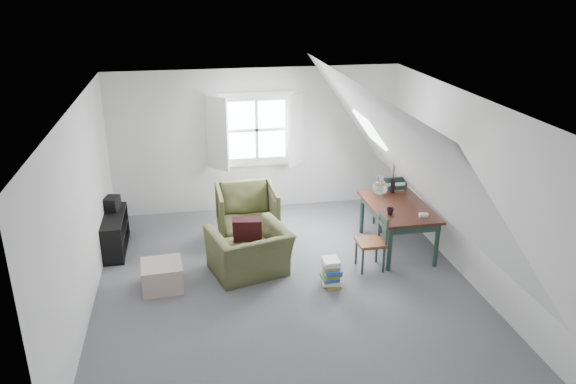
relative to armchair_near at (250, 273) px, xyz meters
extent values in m
plane|color=#535459|center=(0.43, -0.37, 0.00)|extent=(5.50, 5.50, 0.00)
plane|color=white|center=(0.43, -0.37, 2.50)|extent=(5.50, 5.50, 0.00)
plane|color=silver|center=(0.43, 2.38, 1.25)|extent=(5.00, 0.00, 5.00)
plane|color=silver|center=(0.43, -3.12, 1.25)|extent=(5.00, 0.00, 5.00)
plane|color=silver|center=(-2.07, -0.37, 1.25)|extent=(0.00, 5.50, 5.50)
plane|color=silver|center=(2.93, -0.37, 1.25)|extent=(0.00, 5.50, 5.50)
plane|color=white|center=(-1.12, -0.37, 1.78)|extent=(3.19, 5.50, 4.48)
plane|color=white|center=(1.98, -0.37, 1.78)|extent=(3.19, 5.50, 4.48)
cube|color=white|center=(0.43, 2.36, 1.45)|extent=(1.30, 0.04, 1.30)
cube|color=white|center=(-0.25, 2.20, 1.45)|extent=(0.35, 0.35, 1.25)
cube|color=white|center=(1.11, 2.20, 1.45)|extent=(0.35, 0.35, 1.25)
cube|color=white|center=(0.43, 2.35, 1.45)|extent=(1.00, 0.02, 1.00)
cube|color=white|center=(0.43, 2.33, 1.45)|extent=(1.08, 0.04, 0.05)
cube|color=white|center=(0.43, 2.33, 1.45)|extent=(0.05, 0.04, 1.08)
cube|color=white|center=(1.98, 0.93, 1.75)|extent=(0.35, 0.75, 0.47)
imported|color=#444929|center=(0.00, 0.00, 0.00)|extent=(1.24, 1.15, 0.67)
imported|color=#444929|center=(0.11, 1.15, 0.00)|extent=(0.93, 0.96, 0.86)
cube|color=#370F15|center=(0.00, 0.15, 0.59)|extent=(0.44, 0.30, 0.42)
cube|color=tan|center=(-1.20, -0.18, 0.18)|extent=(0.57, 0.57, 0.35)
cube|color=black|center=(2.31, 0.35, 0.70)|extent=(0.86, 1.43, 0.04)
cube|color=#21382F|center=(2.31, 0.35, 0.62)|extent=(0.76, 1.33, 0.11)
cylinder|color=#21382F|center=(1.95, -0.28, 0.34)|extent=(0.07, 0.07, 0.68)
cylinder|color=#21382F|center=(2.66, -0.28, 0.34)|extent=(0.07, 0.07, 0.68)
cylinder|color=#21382F|center=(1.95, 0.99, 0.34)|extent=(0.07, 0.07, 0.68)
cylinder|color=#21382F|center=(2.66, 0.99, 0.34)|extent=(0.07, 0.07, 0.68)
sphere|color=silver|center=(2.16, 0.80, 0.85)|extent=(0.24, 0.24, 0.24)
cylinder|color=silver|center=(2.16, 0.80, 1.00)|extent=(0.08, 0.08, 0.13)
cylinder|color=black|center=(2.41, 0.90, 0.83)|extent=(0.07, 0.07, 0.23)
cylinder|color=#3F2D1E|center=(2.41, 0.90, 1.08)|extent=(0.03, 0.05, 0.41)
cylinder|color=#3F2D1E|center=(2.42, 0.91, 1.08)|extent=(0.04, 0.06, 0.41)
cylinder|color=#3F2D1E|center=(2.40, 0.89, 1.08)|extent=(0.05, 0.07, 0.41)
imported|color=black|center=(2.06, 0.05, 0.71)|extent=(0.14, 0.14, 0.10)
cube|color=white|center=(2.51, -0.10, 0.74)|extent=(0.14, 0.11, 0.04)
cube|color=brown|center=(2.45, 1.12, 0.48)|extent=(0.45, 0.45, 0.05)
cylinder|color=#21382F|center=(2.64, 1.30, 0.23)|extent=(0.04, 0.04, 0.46)
cylinder|color=#21382F|center=(2.64, 0.94, 0.23)|extent=(0.04, 0.04, 0.46)
cylinder|color=#21382F|center=(2.27, 1.30, 0.23)|extent=(0.04, 0.04, 0.46)
cylinder|color=#21382F|center=(2.27, 0.94, 0.23)|extent=(0.04, 0.04, 0.46)
cylinder|color=#21382F|center=(2.64, 0.91, 0.72)|extent=(0.04, 0.04, 0.48)
cylinder|color=#21382F|center=(2.27, 0.91, 0.72)|extent=(0.04, 0.04, 0.48)
cube|color=#21382F|center=(2.45, 0.91, 0.91)|extent=(0.37, 0.03, 0.09)
cube|color=#21382F|center=(2.45, 0.91, 0.77)|extent=(0.37, 0.03, 0.06)
cube|color=brown|center=(1.71, -0.17, 0.41)|extent=(0.38, 0.38, 0.05)
cylinder|color=#21382F|center=(1.55, -0.02, 0.20)|extent=(0.03, 0.03, 0.39)
cylinder|color=#21382F|center=(1.86, -0.02, 0.20)|extent=(0.03, 0.03, 0.39)
cylinder|color=#21382F|center=(1.55, -0.33, 0.20)|extent=(0.03, 0.03, 0.39)
cylinder|color=#21382F|center=(1.86, -0.33, 0.20)|extent=(0.03, 0.03, 0.39)
cylinder|color=#21382F|center=(1.88, -0.02, 0.61)|extent=(0.03, 0.03, 0.41)
cylinder|color=#21382F|center=(1.88, -0.33, 0.61)|extent=(0.03, 0.03, 0.41)
cube|color=#21382F|center=(1.88, -0.17, 0.78)|extent=(0.03, 0.31, 0.07)
cube|color=#21382F|center=(1.88, -0.17, 0.66)|extent=(0.03, 0.31, 0.05)
cube|color=black|center=(-1.95, 1.10, 0.01)|extent=(0.37, 1.10, 0.03)
cube|color=black|center=(-1.95, 1.10, 0.27)|extent=(0.37, 1.10, 0.03)
cube|color=black|center=(-1.95, 1.10, 0.55)|extent=(0.37, 1.10, 0.03)
cube|color=black|center=(-1.95, 0.57, 0.27)|extent=(0.37, 0.03, 0.55)
cube|color=black|center=(-1.95, 1.63, 0.27)|extent=(0.37, 0.03, 0.55)
cube|color=#264C99|center=(-1.95, 0.78, 0.11)|extent=(0.16, 0.18, 0.20)
cube|color=red|center=(-1.95, 1.19, 0.11)|extent=(0.16, 0.22, 0.20)
cube|color=white|center=(-1.95, 0.92, 0.38)|extent=(0.16, 0.20, 0.18)
cube|color=black|center=(-1.95, 1.35, 0.65)|extent=(0.25, 0.31, 0.22)
cube|color=#B29933|center=(1.06, -0.53, 0.02)|extent=(0.20, 0.27, 0.03)
cube|color=white|center=(1.04, -0.52, 0.05)|extent=(0.26, 0.29, 0.03)
cube|color=white|center=(1.07, -0.54, 0.08)|extent=(0.22, 0.29, 0.03)
cube|color=#337F4C|center=(1.02, -0.53, 0.11)|extent=(0.22, 0.27, 0.03)
cube|color=#264C99|center=(1.05, -0.55, 0.14)|extent=(0.23, 0.30, 0.02)
cube|color=#B29933|center=(1.05, -0.53, 0.16)|extent=(0.20, 0.27, 0.02)
cube|color=#B29933|center=(1.05, -0.51, 0.19)|extent=(0.23, 0.29, 0.03)
cube|color=#264C99|center=(1.07, -0.55, 0.22)|extent=(0.23, 0.30, 0.04)
cube|color=#264C99|center=(1.05, -0.55, 0.26)|extent=(0.24, 0.29, 0.03)
cube|color=#B29933|center=(1.05, -0.50, 0.29)|extent=(0.22, 0.27, 0.03)
cube|color=white|center=(1.04, -0.51, 0.33)|extent=(0.22, 0.25, 0.04)
cube|color=white|center=(1.04, -0.51, 0.36)|extent=(0.22, 0.26, 0.03)
camera|label=1|loc=(-0.74, -6.97, 3.94)|focal=35.00mm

